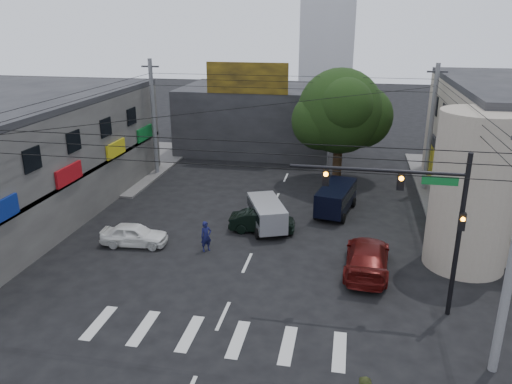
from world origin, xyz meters
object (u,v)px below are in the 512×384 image
(utility_pole_far_right, at_px, (431,129))
(navy_van, at_px, (336,200))
(traffic_gantry, at_px, (419,207))
(silver_minivan, at_px, (267,215))
(street_tree, at_px, (340,111))
(traffic_officer, at_px, (206,236))
(dark_sedan, at_px, (262,221))
(maroon_sedan, at_px, (367,257))
(white_compact, at_px, (134,235))
(utility_pole_far_left, at_px, (154,118))

(utility_pole_far_right, distance_m, navy_van, 9.39)
(traffic_gantry, distance_m, silver_minivan, 11.48)
(street_tree, relative_size, traffic_officer, 5.07)
(street_tree, relative_size, navy_van, 1.80)
(street_tree, bearing_deg, silver_minivan, -110.00)
(dark_sedan, height_order, traffic_officer, traffic_officer)
(dark_sedan, relative_size, maroon_sedan, 0.73)
(silver_minivan, height_order, traffic_officer, same)
(white_compact, height_order, silver_minivan, silver_minivan)
(navy_van, bearing_deg, traffic_gantry, -150.53)
(street_tree, height_order, utility_pole_far_right, utility_pole_far_right)
(utility_pole_far_left, bearing_deg, traffic_gantry, -42.86)
(white_compact, xyz_separation_m, traffic_officer, (4.17, 0.06, 0.22))
(utility_pole_far_right, distance_m, traffic_officer, 18.76)
(maroon_sedan, bearing_deg, traffic_officer, -1.71)
(utility_pole_far_left, bearing_deg, navy_van, -21.95)
(utility_pole_far_right, bearing_deg, utility_pole_far_left, 180.00)
(utility_pole_far_right, bearing_deg, dark_sedan, -136.88)
(maroon_sedan, xyz_separation_m, traffic_officer, (-8.59, 0.71, 0.09))
(traffic_officer, bearing_deg, navy_van, 5.20)
(dark_sedan, bearing_deg, traffic_gantry, -135.85)
(white_compact, xyz_separation_m, navy_van, (10.89, 7.13, 0.28))
(silver_minivan, bearing_deg, traffic_gantry, -157.35)
(street_tree, distance_m, utility_pole_far_right, 6.63)
(navy_van, bearing_deg, traffic_officer, 147.91)
(silver_minivan, xyz_separation_m, traffic_officer, (-2.72, -3.63, 0.00))
(traffic_gantry, bearing_deg, navy_van, 108.05)
(maroon_sedan, bearing_deg, dark_sedan, -29.76)
(street_tree, bearing_deg, dark_sedan, -110.17)
(utility_pole_far_right, relative_size, dark_sedan, 2.33)
(dark_sedan, relative_size, silver_minivan, 0.91)
(traffic_officer, bearing_deg, dark_sedan, 10.36)
(traffic_officer, bearing_deg, traffic_gantry, -62.48)
(street_tree, bearing_deg, navy_van, -88.21)
(traffic_gantry, height_order, traffic_officer, traffic_gantry)
(white_compact, bearing_deg, maroon_sedan, -97.92)
(utility_pole_far_right, height_order, white_compact, utility_pole_far_right)
(dark_sedan, bearing_deg, navy_van, -50.33)
(white_compact, relative_size, maroon_sedan, 0.71)
(utility_pole_far_left, distance_m, navy_van, 16.29)
(traffic_gantry, height_order, utility_pole_far_left, utility_pole_far_left)
(traffic_gantry, relative_size, dark_sedan, 1.82)
(traffic_gantry, height_order, maroon_sedan, traffic_gantry)
(utility_pole_far_left, distance_m, white_compact, 14.17)
(street_tree, xyz_separation_m, utility_pole_far_right, (6.50, -1.00, -0.87))
(utility_pole_far_left, height_order, traffic_officer, utility_pole_far_left)
(maroon_sedan, bearing_deg, utility_pole_far_right, -104.80)
(utility_pole_far_right, height_order, dark_sedan, utility_pole_far_right)
(street_tree, xyz_separation_m, maroon_sedan, (2.09, -14.71, -4.71))
(utility_pole_far_right, bearing_deg, navy_van, -136.66)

